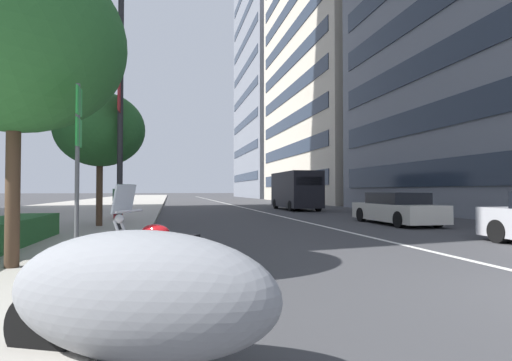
{
  "coord_description": "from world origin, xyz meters",
  "views": [
    {
      "loc": [
        -3.54,
        5.86,
        1.4
      ],
      "look_at": [
        10.89,
        2.75,
        1.76
      ],
      "focal_mm": 28.22,
      "sensor_mm": 36.0,
      "label": 1
    }
  ],
  "objects_px": {
    "street_lamp_with_banners": "(132,60)",
    "pedestrian_on_plaza": "(118,201)",
    "motorcycle_nearest_camera": "(139,296)",
    "delivery_van_ahead": "(296,190)",
    "street_tree_mid_sidewalk": "(100,130)",
    "car_following_behind": "(396,209)",
    "motorcycle_second_in_row": "(163,257)",
    "parking_sign_by_curb": "(78,156)",
    "street_tree_far_plaza": "(15,41)"
  },
  "relations": [
    {
      "from": "street_lamp_with_banners",
      "to": "pedestrian_on_plaza",
      "type": "bearing_deg",
      "value": 10.94
    },
    {
      "from": "motorcycle_nearest_camera",
      "to": "pedestrian_on_plaza",
      "type": "distance_m",
      "value": 15.58
    },
    {
      "from": "delivery_van_ahead",
      "to": "street_tree_mid_sidewalk",
      "type": "bearing_deg",
      "value": 138.66
    },
    {
      "from": "car_following_behind",
      "to": "motorcycle_nearest_camera",
      "type": "bearing_deg",
      "value": 141.95
    },
    {
      "from": "motorcycle_second_in_row",
      "to": "street_lamp_with_banners",
      "type": "height_order",
      "value": "street_lamp_with_banners"
    },
    {
      "from": "parking_sign_by_curb",
      "to": "street_lamp_with_banners",
      "type": "distance_m",
      "value": 8.31
    },
    {
      "from": "street_lamp_with_banners",
      "to": "street_tree_mid_sidewalk",
      "type": "height_order",
      "value": "street_lamp_with_banners"
    },
    {
      "from": "delivery_van_ahead",
      "to": "street_tree_far_plaza",
      "type": "xyz_separation_m",
      "value": [
        -20.33,
        11.34,
        2.41
      ]
    },
    {
      "from": "car_following_behind",
      "to": "delivery_van_ahead",
      "type": "xyz_separation_m",
      "value": [
        12.54,
        0.33,
        0.82
      ]
    },
    {
      "from": "street_lamp_with_banners",
      "to": "street_tree_mid_sidewalk",
      "type": "bearing_deg",
      "value": 38.75
    },
    {
      "from": "motorcycle_second_in_row",
      "to": "car_following_behind",
      "type": "distance_m",
      "value": 12.99
    },
    {
      "from": "street_lamp_with_banners",
      "to": "street_tree_far_plaza",
      "type": "height_order",
      "value": "street_lamp_with_banners"
    },
    {
      "from": "car_following_behind",
      "to": "pedestrian_on_plaza",
      "type": "bearing_deg",
      "value": 72.83
    },
    {
      "from": "motorcycle_nearest_camera",
      "to": "street_lamp_with_banners",
      "type": "xyz_separation_m",
      "value": [
        10.34,
        1.0,
        5.04
      ]
    },
    {
      "from": "motorcycle_nearest_camera",
      "to": "street_tree_far_plaza",
      "type": "distance_m",
      "value": 5.67
    },
    {
      "from": "street_tree_far_plaza",
      "to": "street_tree_mid_sidewalk",
      "type": "xyz_separation_m",
      "value": [
        7.78,
        -0.08,
        -0.3
      ]
    },
    {
      "from": "motorcycle_nearest_camera",
      "to": "street_lamp_with_banners",
      "type": "height_order",
      "value": "street_lamp_with_banners"
    },
    {
      "from": "car_following_behind",
      "to": "pedestrian_on_plaza",
      "type": "distance_m",
      "value": 11.95
    },
    {
      "from": "motorcycle_nearest_camera",
      "to": "parking_sign_by_curb",
      "type": "bearing_deg",
      "value": -46.45
    },
    {
      "from": "street_lamp_with_banners",
      "to": "car_following_behind",
      "type": "bearing_deg",
      "value": -81.78
    },
    {
      "from": "delivery_van_ahead",
      "to": "pedestrian_on_plaza",
      "type": "bearing_deg",
      "value": 129.48
    },
    {
      "from": "street_tree_mid_sidewalk",
      "to": "car_following_behind",
      "type": "bearing_deg",
      "value": -89.9
    },
    {
      "from": "motorcycle_second_in_row",
      "to": "street_tree_far_plaza",
      "type": "height_order",
      "value": "street_tree_far_plaza"
    },
    {
      "from": "car_following_behind",
      "to": "street_tree_mid_sidewalk",
      "type": "height_order",
      "value": "street_tree_mid_sidewalk"
    },
    {
      "from": "motorcycle_second_in_row",
      "to": "parking_sign_by_curb",
      "type": "xyz_separation_m",
      "value": [
        0.19,
        1.19,
        1.44
      ]
    },
    {
      "from": "motorcycle_nearest_camera",
      "to": "delivery_van_ahead",
      "type": "xyz_separation_m",
      "value": [
        24.38,
        -9.07,
        0.84
      ]
    },
    {
      "from": "street_lamp_with_banners",
      "to": "motorcycle_nearest_camera",
      "type": "bearing_deg",
      "value": -174.47
    },
    {
      "from": "parking_sign_by_curb",
      "to": "pedestrian_on_plaza",
      "type": "xyz_separation_m",
      "value": [
        12.52,
        0.93,
        -0.97
      ]
    },
    {
      "from": "motorcycle_nearest_camera",
      "to": "parking_sign_by_curb",
      "type": "xyz_separation_m",
      "value": [
        2.93,
        1.06,
        1.29
      ]
    },
    {
      "from": "motorcycle_nearest_camera",
      "to": "pedestrian_on_plaza",
      "type": "bearing_deg",
      "value": -58.9
    },
    {
      "from": "delivery_van_ahead",
      "to": "motorcycle_nearest_camera",
      "type": "bearing_deg",
      "value": 160.15
    },
    {
      "from": "street_tree_mid_sidewalk",
      "to": "pedestrian_on_plaza",
      "type": "height_order",
      "value": "street_tree_mid_sidewalk"
    },
    {
      "from": "motorcycle_nearest_camera",
      "to": "delivery_van_ahead",
      "type": "relative_size",
      "value": 0.38
    },
    {
      "from": "car_following_behind",
      "to": "parking_sign_by_curb",
      "type": "relative_size",
      "value": 1.68
    },
    {
      "from": "motorcycle_second_in_row",
      "to": "street_tree_far_plaza",
      "type": "relative_size",
      "value": 0.37
    },
    {
      "from": "motorcycle_nearest_camera",
      "to": "pedestrian_on_plaza",
      "type": "relative_size",
      "value": 1.5
    },
    {
      "from": "street_tree_far_plaza",
      "to": "pedestrian_on_plaza",
      "type": "bearing_deg",
      "value": -1.42
    },
    {
      "from": "car_following_behind",
      "to": "parking_sign_by_curb",
      "type": "xyz_separation_m",
      "value": [
        -8.91,
        10.46,
        1.26
      ]
    },
    {
      "from": "delivery_van_ahead",
      "to": "pedestrian_on_plaza",
      "type": "height_order",
      "value": "delivery_van_ahead"
    },
    {
      "from": "delivery_van_ahead",
      "to": "street_tree_mid_sidewalk",
      "type": "height_order",
      "value": "street_tree_mid_sidewalk"
    },
    {
      "from": "parking_sign_by_curb",
      "to": "street_tree_far_plaza",
      "type": "distance_m",
      "value": 2.56
    },
    {
      "from": "motorcycle_nearest_camera",
      "to": "motorcycle_second_in_row",
      "type": "relative_size",
      "value": 1.18
    },
    {
      "from": "street_lamp_with_banners",
      "to": "street_tree_far_plaza",
      "type": "distance_m",
      "value": 6.67
    },
    {
      "from": "car_following_behind",
      "to": "street_lamp_with_banners",
      "type": "height_order",
      "value": "street_lamp_with_banners"
    },
    {
      "from": "car_following_behind",
      "to": "delivery_van_ahead",
      "type": "relative_size",
      "value": 0.77
    },
    {
      "from": "delivery_van_ahead",
      "to": "parking_sign_by_curb",
      "type": "xyz_separation_m",
      "value": [
        -21.45,
        10.13,
        0.45
      ]
    },
    {
      "from": "delivery_van_ahead",
      "to": "car_following_behind",
      "type": "bearing_deg",
      "value": -177.92
    },
    {
      "from": "street_tree_far_plaza",
      "to": "pedestrian_on_plaza",
      "type": "relative_size",
      "value": 3.41
    },
    {
      "from": "street_lamp_with_banners",
      "to": "pedestrian_on_plaza",
      "type": "relative_size",
      "value": 6.16
    },
    {
      "from": "car_following_behind",
      "to": "street_lamp_with_banners",
      "type": "bearing_deg",
      "value": 98.61
    }
  ]
}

